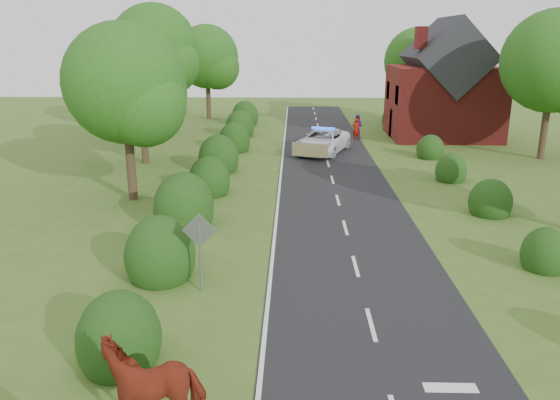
{
  "coord_description": "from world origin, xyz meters",
  "views": [
    {
      "loc": [
        -2.16,
        -13.43,
        7.56
      ],
      "look_at": [
        -2.7,
        7.64,
        1.3
      ],
      "focal_mm": 35.0,
      "sensor_mm": 36.0,
      "label": 1
    }
  ],
  "objects_px": {
    "road_sign": "(200,241)",
    "pedestrian_purple": "(357,126)",
    "cow": "(155,389)",
    "pedestrian_red": "(356,129)",
    "police_van": "(323,141)"
  },
  "relations": [
    {
      "from": "road_sign",
      "to": "pedestrian_purple",
      "type": "height_order",
      "value": "road_sign"
    },
    {
      "from": "cow",
      "to": "pedestrian_red",
      "type": "bearing_deg",
      "value": 154.46
    },
    {
      "from": "police_van",
      "to": "pedestrian_red",
      "type": "xyz_separation_m",
      "value": [
        2.8,
        4.95,
        0.04
      ]
    },
    {
      "from": "police_van",
      "to": "pedestrian_red",
      "type": "relative_size",
      "value": 3.76
    },
    {
      "from": "road_sign",
      "to": "police_van",
      "type": "distance_m",
      "value": 22.11
    },
    {
      "from": "police_van",
      "to": "cow",
      "type": "bearing_deg",
      "value": -80.1
    },
    {
      "from": "police_van",
      "to": "road_sign",
      "type": "bearing_deg",
      "value": -83.03
    },
    {
      "from": "cow",
      "to": "pedestrian_red",
      "type": "xyz_separation_m",
      "value": [
        7.53,
        32.66,
        -0.01
      ]
    },
    {
      "from": "road_sign",
      "to": "pedestrian_purple",
      "type": "distance_m",
      "value": 28.51
    },
    {
      "from": "road_sign",
      "to": "police_van",
      "type": "relative_size",
      "value": 0.4
    },
    {
      "from": "road_sign",
      "to": "pedestrian_red",
      "type": "height_order",
      "value": "road_sign"
    },
    {
      "from": "cow",
      "to": "road_sign",
      "type": "bearing_deg",
      "value": 168.33
    },
    {
      "from": "police_van",
      "to": "pedestrian_purple",
      "type": "bearing_deg",
      "value": 82.54
    },
    {
      "from": "police_van",
      "to": "pedestrian_purple",
      "type": "relative_size",
      "value": 3.44
    },
    {
      "from": "cow",
      "to": "pedestrian_purple",
      "type": "xyz_separation_m",
      "value": [
        7.72,
        33.56,
        0.07
      ]
    }
  ]
}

